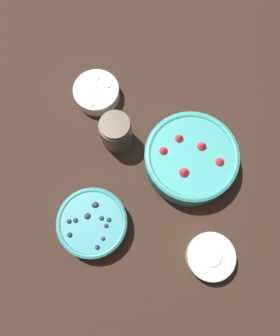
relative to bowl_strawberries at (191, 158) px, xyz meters
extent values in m
plane|color=black|center=(-0.08, -0.11, -0.04)|extent=(4.00, 4.00, 0.00)
cylinder|color=teal|center=(0.00, 0.00, -0.01)|extent=(0.26, 0.26, 0.07)
torus|color=teal|center=(0.00, 0.00, 0.02)|extent=(0.26, 0.26, 0.02)
cylinder|color=red|center=(0.00, 0.00, 0.01)|extent=(0.20, 0.20, 0.02)
cone|color=red|center=(-0.07, -0.03, 0.03)|extent=(0.04, 0.04, 0.02)
cone|color=red|center=(0.07, 0.02, 0.03)|extent=(0.04, 0.04, 0.02)
cone|color=red|center=(0.01, 0.03, 0.03)|extent=(0.04, 0.04, 0.02)
cone|color=red|center=(0.01, -0.05, 0.03)|extent=(0.05, 0.05, 0.03)
cone|color=red|center=(-0.05, 0.02, 0.03)|extent=(0.04, 0.04, 0.02)
cylinder|color=teal|center=(-0.13, -0.29, -0.02)|extent=(0.18, 0.18, 0.05)
torus|color=teal|center=(-0.13, -0.29, 0.00)|extent=(0.18, 0.18, 0.01)
cylinder|color=#23284C|center=(-0.13, -0.29, 0.00)|extent=(0.15, 0.15, 0.01)
sphere|color=#23284C|center=(-0.08, -0.31, 0.01)|extent=(0.01, 0.01, 0.01)
sphere|color=#23284C|center=(-0.15, -0.25, 0.01)|extent=(0.01, 0.01, 0.01)
sphere|color=#23284C|center=(-0.14, -0.25, 0.01)|extent=(0.02, 0.02, 0.02)
sphere|color=#23284C|center=(-0.16, -0.31, 0.01)|extent=(0.01, 0.01, 0.01)
sphere|color=#23284C|center=(-0.18, -0.32, 0.01)|extent=(0.01, 0.01, 0.01)
sphere|color=#23284C|center=(-0.09, -0.26, 0.01)|extent=(0.01, 0.01, 0.01)
sphere|color=#23284C|center=(-0.14, -0.29, 0.01)|extent=(0.02, 0.02, 0.02)
sphere|color=#23284C|center=(-0.09, -0.28, 0.01)|extent=(0.01, 0.01, 0.01)
sphere|color=#23284C|center=(-0.15, -0.35, 0.01)|extent=(0.01, 0.01, 0.01)
sphere|color=#23284C|center=(-0.08, -0.34, 0.01)|extent=(0.01, 0.01, 0.01)
sphere|color=#23284C|center=(-0.14, -0.28, 0.01)|extent=(0.01, 0.01, 0.01)
sphere|color=#23284C|center=(-0.11, -0.27, 0.01)|extent=(0.01, 0.01, 0.01)
cylinder|color=white|center=(-0.34, 0.03, -0.02)|extent=(0.14, 0.14, 0.04)
torus|color=white|center=(-0.34, 0.03, 0.00)|extent=(0.14, 0.14, 0.01)
cylinder|color=beige|center=(-0.34, 0.03, -0.01)|extent=(0.11, 0.11, 0.01)
cylinder|color=beige|center=(-0.34, 0.00, 0.00)|extent=(0.03, 0.03, 0.00)
cylinder|color=beige|center=(-0.33, -0.02, 0.00)|extent=(0.03, 0.03, 0.01)
cylinder|color=beige|center=(-0.35, -0.01, 0.00)|extent=(0.03, 0.03, 0.00)
cylinder|color=beige|center=(-0.36, 0.03, 0.00)|extent=(0.03, 0.03, 0.01)
cylinder|color=beige|center=(-0.32, 0.06, 0.00)|extent=(0.03, 0.03, 0.01)
cylinder|color=beige|center=(-0.37, 0.06, 0.00)|extent=(0.03, 0.03, 0.01)
cylinder|color=beige|center=(-0.33, 0.00, 0.00)|extent=(0.02, 0.02, 0.00)
cylinder|color=beige|center=(-0.34, 0.03, 0.00)|extent=(0.03, 0.03, 0.00)
cylinder|color=beige|center=(-0.36, 0.04, 0.00)|extent=(0.03, 0.03, 0.01)
cylinder|color=silver|center=(0.18, -0.20, -0.02)|extent=(0.12, 0.12, 0.04)
torus|color=silver|center=(0.18, -0.20, 0.00)|extent=(0.12, 0.12, 0.01)
cylinder|color=white|center=(0.18, -0.20, -0.01)|extent=(0.10, 0.10, 0.01)
ellipsoid|color=white|center=(0.18, -0.20, 0.00)|extent=(0.06, 0.06, 0.03)
cylinder|color=brown|center=(-0.21, -0.05, 0.01)|extent=(0.09, 0.09, 0.10)
cylinder|color=#472819|center=(-0.21, -0.05, 0.00)|extent=(0.07, 0.07, 0.07)
cylinder|color=brown|center=(-0.21, -0.05, 0.06)|extent=(0.08, 0.08, 0.01)
camera|label=1|loc=(0.03, -0.31, 0.86)|focal=35.00mm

